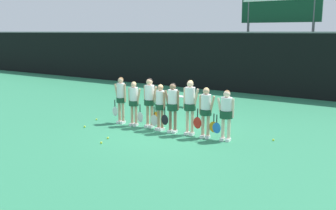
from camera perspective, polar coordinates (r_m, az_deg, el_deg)
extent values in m
plane|color=#2D7F56|center=(13.49, 0.17, -3.86)|extent=(140.00, 140.00, 0.00)
cube|color=black|center=(21.59, 14.72, 5.68)|extent=(60.00, 0.06, 3.29)
cube|color=slate|center=(21.53, 14.93, 10.15)|extent=(60.00, 0.08, 0.08)
cylinder|color=#515156|center=(23.28, 11.47, 8.63)|extent=(0.14, 0.14, 5.31)
cylinder|color=#515156|center=(22.08, 20.18, 8.11)|extent=(0.14, 0.14, 5.31)
cube|color=#0F3823|center=(22.64, 15.96, 13.28)|extent=(4.41, 0.12, 1.45)
cube|color=silver|center=(18.13, 1.07, 1.34)|extent=(1.76, 0.45, 0.04)
cylinder|color=slate|center=(17.86, 3.15, 0.42)|extent=(0.06, 0.06, 0.43)
cylinder|color=slate|center=(17.65, 2.68, 0.30)|extent=(0.06, 0.06, 0.43)
cylinder|color=slate|center=(18.69, -0.45, 0.89)|extent=(0.06, 0.06, 0.43)
cylinder|color=slate|center=(18.50, -0.93, 0.79)|extent=(0.06, 0.06, 0.43)
cylinder|color=tan|center=(14.65, -6.54, -1.11)|extent=(0.10, 0.10, 0.82)
cylinder|color=tan|center=(14.75, -7.06, -1.05)|extent=(0.10, 0.10, 0.82)
cube|color=white|center=(14.71, -6.57, -2.52)|extent=(0.14, 0.25, 0.09)
cube|color=white|center=(14.80, -7.09, -2.45)|extent=(0.14, 0.25, 0.09)
cylinder|color=#16422B|center=(14.61, -6.84, 0.74)|extent=(0.34, 0.34, 0.18)
cylinder|color=white|center=(14.57, -6.86, 1.83)|extent=(0.30, 0.30, 0.69)
sphere|color=tan|center=(14.51, -6.90, 3.56)|extent=(0.20, 0.20, 0.20)
sphere|color=olive|center=(14.52, -6.86, 3.67)|extent=(0.18, 0.18, 0.18)
cylinder|color=tan|center=(14.68, -7.46, 1.83)|extent=(0.22, 0.10, 0.66)
cylinder|color=tan|center=(14.47, -6.28, 1.73)|extent=(0.08, 0.08, 0.65)
cylinder|color=black|center=(14.77, -7.72, 0.26)|extent=(0.03, 0.03, 0.26)
ellipsoid|color=silver|center=(14.83, -7.69, -0.91)|extent=(0.26, 0.03, 0.36)
cylinder|color=tan|center=(14.24, -4.67, -1.53)|extent=(0.10, 0.10, 0.77)
cylinder|color=tan|center=(14.33, -5.23, -1.46)|extent=(0.10, 0.10, 0.77)
cube|color=white|center=(14.29, -4.71, -2.88)|extent=(0.14, 0.25, 0.09)
cube|color=white|center=(14.38, -5.28, -2.80)|extent=(0.14, 0.25, 0.09)
cylinder|color=#16422B|center=(14.20, -4.98, 0.28)|extent=(0.35, 0.35, 0.19)
cylinder|color=white|center=(14.15, -5.00, 1.28)|extent=(0.31, 0.31, 0.64)
sphere|color=tan|center=(14.09, -5.02, 2.94)|extent=(0.19, 0.19, 0.19)
sphere|color=#D8B772|center=(14.11, -4.98, 3.05)|extent=(0.18, 0.18, 0.18)
cylinder|color=tan|center=(14.05, -4.34, 1.16)|extent=(0.21, 0.10, 0.61)
cylinder|color=tan|center=(14.26, -5.61, 1.28)|extent=(0.08, 0.08, 0.60)
cylinder|color=black|center=(14.06, -4.08, -0.45)|extent=(0.03, 0.03, 0.28)
ellipsoid|color=silver|center=(14.13, -4.07, -1.76)|extent=(0.27, 0.03, 0.38)
cylinder|color=tan|center=(13.94, -2.36, -1.62)|extent=(0.10, 0.10, 0.84)
cylinder|color=tan|center=(14.04, -2.98, -1.53)|extent=(0.10, 0.10, 0.84)
cube|color=white|center=(14.00, -2.42, -3.14)|extent=(0.12, 0.24, 0.09)
cube|color=white|center=(14.10, -3.03, -3.04)|extent=(0.12, 0.24, 0.09)
cylinder|color=#16422B|center=(13.90, -2.69, 0.39)|extent=(0.39, 0.39, 0.19)
cylinder|color=white|center=(13.85, -2.70, 1.50)|extent=(0.34, 0.34, 0.68)
sphere|color=tan|center=(13.79, -2.71, 3.36)|extent=(0.23, 0.23, 0.23)
sphere|color=black|center=(13.80, -2.66, 3.49)|extent=(0.21, 0.21, 0.21)
cylinder|color=tan|center=(13.73, -1.99, 1.37)|extent=(0.21, 0.08, 0.65)
cylinder|color=tan|center=(13.97, -3.36, 1.51)|extent=(0.08, 0.08, 0.65)
cylinder|color=black|center=(13.74, -1.75, -0.39)|extent=(0.03, 0.03, 0.28)
ellipsoid|color=orange|center=(13.81, -1.75, -1.77)|extent=(0.26, 0.03, 0.39)
cylinder|color=tan|center=(13.52, -0.86, -2.16)|extent=(0.10, 0.10, 0.76)
cylinder|color=tan|center=(13.63, -1.39, -2.06)|extent=(0.10, 0.10, 0.76)
cube|color=white|center=(13.58, -0.94, -3.56)|extent=(0.13, 0.25, 0.09)
cube|color=white|center=(13.68, -1.46, -3.45)|extent=(0.13, 0.25, 0.09)
cylinder|color=#16422B|center=(13.48, -1.13, -0.26)|extent=(0.35, 0.35, 0.19)
cylinder|color=white|center=(13.44, -1.14, 0.77)|extent=(0.30, 0.30, 0.63)
sphere|color=tan|center=(13.37, -1.14, 2.51)|extent=(0.20, 0.20, 0.20)
sphere|color=#D8B772|center=(13.38, -1.09, 2.62)|extent=(0.18, 0.18, 0.18)
cylinder|color=tan|center=(13.57, -1.74, 0.80)|extent=(0.20, 0.10, 0.60)
cylinder|color=tan|center=(13.32, -0.56, 0.62)|extent=(0.08, 0.08, 0.59)
cylinder|color=black|center=(13.68, -2.03, -0.80)|extent=(0.03, 0.03, 0.29)
ellipsoid|color=silver|center=(13.75, -2.02, -2.23)|extent=(0.30, 0.03, 0.40)
cylinder|color=#8C664C|center=(13.21, 1.04, -2.37)|extent=(0.10, 0.10, 0.80)
cylinder|color=#8C664C|center=(13.28, 0.33, -2.30)|extent=(0.10, 0.10, 0.80)
cube|color=white|center=(13.27, 0.98, -3.90)|extent=(0.15, 0.26, 0.09)
cube|color=white|center=(13.34, 0.27, -3.82)|extent=(0.15, 0.26, 0.09)
cylinder|color=#16422B|center=(13.14, 0.69, -0.28)|extent=(0.38, 0.38, 0.23)
cylinder|color=white|center=(13.10, 0.69, 0.80)|extent=(0.33, 0.33, 0.66)
sphere|color=#8C664C|center=(13.03, 0.69, 2.68)|extent=(0.21, 0.21, 0.21)
sphere|color=black|center=(13.05, 0.73, 2.81)|extent=(0.19, 0.19, 0.19)
cylinder|color=#8C664C|center=(13.18, -0.12, 0.80)|extent=(0.22, 0.11, 0.63)
cylinder|color=#8C664C|center=(13.03, 1.47, 0.68)|extent=(0.08, 0.08, 0.63)
cylinder|color=black|center=(13.27, -0.47, -0.88)|extent=(0.03, 0.03, 0.26)
ellipsoid|color=black|center=(13.34, -0.46, -2.17)|extent=(0.28, 0.03, 0.35)
cylinder|color=beige|center=(12.95, 3.55, -2.52)|extent=(0.10, 0.10, 0.86)
cylinder|color=beige|center=(13.03, 2.82, -2.43)|extent=(0.10, 0.10, 0.86)
cube|color=white|center=(13.02, 3.47, -4.20)|extent=(0.14, 0.25, 0.09)
cube|color=white|center=(13.09, 2.74, -4.11)|extent=(0.14, 0.25, 0.09)
cylinder|color=#16422B|center=(12.88, 3.20, -0.27)|extent=(0.38, 0.38, 0.22)
cylinder|color=white|center=(12.83, 3.22, 0.98)|extent=(0.33, 0.33, 0.72)
sphere|color=beige|center=(12.76, 3.24, 3.05)|extent=(0.21, 0.21, 0.21)
sphere|color=#D8B772|center=(12.78, 3.28, 3.18)|extent=(0.19, 0.19, 0.19)
cylinder|color=beige|center=(12.75, 4.05, 0.85)|extent=(0.22, 0.10, 0.69)
cylinder|color=beige|center=(12.92, 2.43, 1.00)|extent=(0.08, 0.08, 0.69)
cylinder|color=black|center=(12.78, 4.32, -1.14)|extent=(0.03, 0.03, 0.28)
ellipsoid|color=red|center=(12.85, 4.30, -2.60)|extent=(0.30, 0.03, 0.39)
cylinder|color=tan|center=(12.63, 5.84, -3.10)|extent=(0.10, 0.10, 0.78)
cylinder|color=tan|center=(12.68, 5.09, -3.02)|extent=(0.10, 0.10, 0.78)
cube|color=white|center=(12.69, 5.77, -4.63)|extent=(0.15, 0.26, 0.09)
cube|color=white|center=(12.74, 5.02, -4.55)|extent=(0.15, 0.26, 0.09)
cylinder|color=#16422B|center=(12.56, 5.50, -1.04)|extent=(0.37, 0.37, 0.19)
cylinder|color=white|center=(12.51, 5.52, 0.09)|extent=(0.32, 0.32, 0.64)
sphere|color=tan|center=(12.44, 5.55, 1.99)|extent=(0.20, 0.20, 0.20)
sphere|color=#D8B772|center=(12.45, 5.59, 2.12)|extent=(0.19, 0.19, 0.19)
cylinder|color=tan|center=(12.45, 6.39, -0.05)|extent=(0.21, 0.11, 0.61)
cylinder|color=tan|center=(12.57, 4.70, 0.09)|extent=(0.08, 0.08, 0.60)
cylinder|color=black|center=(12.49, 6.68, -1.82)|extent=(0.03, 0.03, 0.26)
ellipsoid|color=orange|center=(12.55, 6.65, -3.19)|extent=(0.32, 0.03, 0.36)
cylinder|color=beige|center=(12.38, 8.82, -3.49)|extent=(0.10, 0.10, 0.76)
cylinder|color=beige|center=(12.43, 7.97, -3.40)|extent=(0.10, 0.10, 0.76)
cube|color=white|center=(12.43, 8.74, -5.02)|extent=(0.14, 0.25, 0.09)
cube|color=white|center=(12.49, 7.89, -4.92)|extent=(0.14, 0.25, 0.09)
cylinder|color=#16422B|center=(12.30, 8.46, -1.34)|extent=(0.41, 0.41, 0.24)
cylinder|color=white|center=(12.26, 8.48, -0.33)|extent=(0.35, 0.35, 0.61)
sphere|color=beige|center=(12.19, 8.54, 1.58)|extent=(0.21, 0.21, 0.21)
sphere|color=olive|center=(12.20, 8.57, 1.71)|extent=(0.19, 0.19, 0.19)
cylinder|color=beige|center=(12.33, 7.52, -0.31)|extent=(0.20, 0.10, 0.59)
cylinder|color=beige|center=(12.20, 9.40, -0.47)|extent=(0.08, 0.08, 0.58)
cylinder|color=black|center=(12.41, 7.10, -1.96)|extent=(0.03, 0.03, 0.25)
ellipsoid|color=blue|center=(12.48, 7.07, -3.32)|extent=(0.29, 0.03, 0.35)
sphere|color=#CCE033|center=(12.70, -8.73, -4.75)|extent=(0.07, 0.07, 0.07)
sphere|color=#CCE033|center=(15.41, -10.34, -2.07)|extent=(0.06, 0.06, 0.06)
sphere|color=#CCE033|center=(12.19, -9.67, -5.41)|extent=(0.07, 0.07, 0.07)
sphere|color=#CCE033|center=(14.33, -12.00, -3.08)|extent=(0.07, 0.07, 0.07)
sphere|color=#CCE033|center=(12.76, 15.03, -4.91)|extent=(0.07, 0.07, 0.07)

